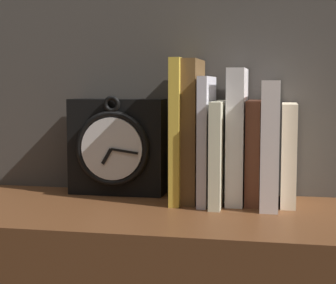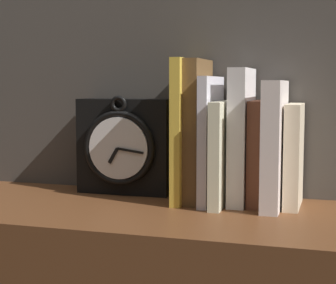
% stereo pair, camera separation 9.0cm
% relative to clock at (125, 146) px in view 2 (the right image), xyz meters
% --- Properties ---
extents(clock, '(0.18, 0.07, 0.18)m').
position_rel_clock_xyz_m(clock, '(0.00, 0.00, 0.00)').
color(clock, black).
rests_on(clock, bookshelf).
extents(book_slot0_yellow, '(0.02, 0.13, 0.25)m').
position_rel_clock_xyz_m(book_slot0_yellow, '(0.13, -0.03, 0.03)').
color(book_slot0_yellow, yellow).
rests_on(book_slot0_yellow, bookshelf).
extents(book_slot1_brown, '(0.02, 0.12, 0.25)m').
position_rel_clock_xyz_m(book_slot1_brown, '(0.15, -0.03, 0.03)').
color(book_slot1_brown, brown).
rests_on(book_slot1_brown, bookshelf).
extents(book_slot2_white, '(0.02, 0.14, 0.22)m').
position_rel_clock_xyz_m(book_slot2_white, '(0.17, -0.03, 0.02)').
color(book_slot2_white, silver).
rests_on(book_slot2_white, bookshelf).
extents(book_slot3_cream, '(0.02, 0.15, 0.18)m').
position_rel_clock_xyz_m(book_slot3_cream, '(0.19, -0.04, -0.00)').
color(book_slot3_cream, beige).
rests_on(book_slot3_cream, bookshelf).
extents(book_slot4_white, '(0.03, 0.12, 0.23)m').
position_rel_clock_xyz_m(book_slot4_white, '(0.22, -0.02, 0.03)').
color(book_slot4_white, silver).
rests_on(book_slot4_white, bookshelf).
extents(book_slot5_brown, '(0.02, 0.11, 0.18)m').
position_rel_clock_xyz_m(book_slot5_brown, '(0.25, -0.02, -0.00)').
color(book_slot5_brown, brown).
rests_on(book_slot5_brown, bookshelf).
extents(book_slot6_white, '(0.03, 0.15, 0.21)m').
position_rel_clock_xyz_m(book_slot6_white, '(0.28, -0.04, 0.02)').
color(book_slot6_white, white).
rests_on(book_slot6_white, bookshelf).
extents(book_slot7_cream, '(0.02, 0.11, 0.17)m').
position_rel_clock_xyz_m(book_slot7_cream, '(0.31, -0.02, -0.00)').
color(book_slot7_cream, beige).
rests_on(book_slot7_cream, bookshelf).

